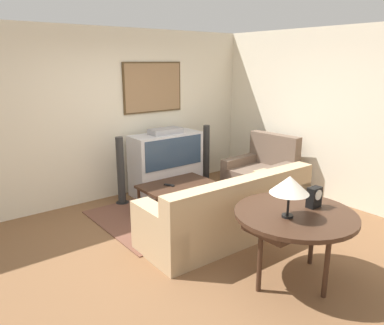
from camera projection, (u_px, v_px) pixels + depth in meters
ground_plane at (194, 240)px, 4.74m from camera, size 12.00×12.00×0.00m
wall_back at (113, 115)px, 6.01m from camera, size 12.00×0.10×2.70m
wall_right at (324, 116)px, 5.94m from camera, size 0.06×12.00×2.70m
area_rug at (183, 209)px, 5.69m from camera, size 2.50×1.70×0.01m
tv at (166, 162)px, 6.36m from camera, size 1.23×0.50×1.11m
couch at (229, 214)px, 4.76m from camera, size 2.31×0.89×0.85m
armchair at (261, 176)px, 6.34m from camera, size 1.00×1.01×0.99m
coffee_table at (176, 186)px, 5.60m from camera, size 1.09×0.61×0.42m
console_table at (295, 218)px, 3.72m from camera, size 1.21×1.21×0.74m
table_lamp at (290, 185)px, 3.51m from camera, size 0.37×0.37×0.41m
mantel_clock at (314, 197)px, 3.81m from camera, size 0.15×0.10×0.21m
remote at (169, 185)px, 5.48m from camera, size 0.11×0.16×0.02m
speaker_tower_left at (121, 173)px, 5.83m from camera, size 0.20×0.20×1.07m
speaker_tower_right at (206, 156)px, 6.86m from camera, size 0.20×0.20×1.07m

